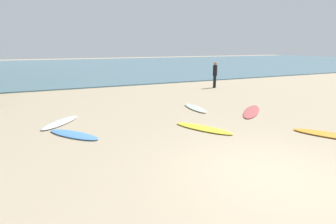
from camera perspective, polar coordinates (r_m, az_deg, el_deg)
ground_plane at (r=6.50m, az=20.76°, el=-12.23°), size 120.00×120.00×0.00m
ocean_water at (r=38.72m, az=-18.54°, el=8.96°), size 120.00×40.00×0.08m
surfboard_0 at (r=9.30m, az=7.36°, el=-3.35°), size 1.48×2.17×0.08m
surfboard_1 at (r=12.09m, az=16.95°, el=0.13°), size 2.30×2.15×0.07m
surfboard_2 at (r=10.63m, az=-21.42°, el=-2.00°), size 1.68×1.89×0.09m
surfboard_3 at (r=12.24m, az=5.68°, el=0.86°), size 0.66×1.95×0.09m
surfboard_4 at (r=9.92m, az=30.58°, el=-4.09°), size 1.56×2.12×0.08m
surfboard_5 at (r=9.08m, az=-19.03°, el=-4.44°), size 1.63×1.93×0.07m
beachgoer_mid at (r=18.50m, az=9.73°, el=7.90°), size 0.39×0.39×1.70m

